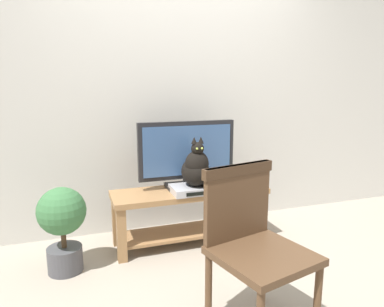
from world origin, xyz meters
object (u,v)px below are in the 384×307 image
object	(u,v)px
tv_stand	(190,206)
potted_plant	(62,223)
media_box	(195,189)
cat	(196,168)
wooden_chair	(252,236)
book_stack	(240,178)
tv	(187,153)

from	to	relation	value
tv_stand	potted_plant	size ratio (longest dim) A/B	2.07
media_box	cat	distance (m)	0.18
wooden_chair	potted_plant	world-z (taller)	wooden_chair
cat	wooden_chair	world-z (taller)	cat
media_box	cat	bearing A→B (deg)	-84.95
tv_stand	book_stack	xyz separation A→B (m)	(0.46, -0.01, 0.21)
tv_stand	cat	bearing A→B (deg)	-79.23
tv_stand	media_box	size ratio (longest dim) A/B	3.29
book_stack	potted_plant	xyz separation A→B (m)	(-1.47, -0.15, -0.15)
tv	book_stack	xyz separation A→B (m)	(0.46, -0.09, -0.24)
media_box	wooden_chair	world-z (taller)	wooden_chair
cat	tv_stand	bearing A→B (deg)	100.77
media_box	potted_plant	bearing A→B (deg)	-175.75
tv	media_box	distance (m)	0.31
tv_stand	cat	world-z (taller)	cat
tv_stand	media_box	distance (m)	0.20
media_box	cat	world-z (taller)	cat
tv	wooden_chair	size ratio (longest dim) A/B	0.93
tv_stand	potted_plant	world-z (taller)	potted_plant
book_stack	potted_plant	world-z (taller)	potted_plant
media_box	wooden_chair	xyz separation A→B (m)	(-0.03, -1.01, 0.03)
media_box	book_stack	size ratio (longest dim) A/B	1.90
tv_stand	media_box	bearing A→B (deg)	-78.31
cat	potted_plant	world-z (taller)	cat
wooden_chair	tv_stand	bearing A→B (deg)	89.34
media_box	potted_plant	world-z (taller)	potted_plant
book_stack	cat	bearing A→B (deg)	-168.23
book_stack	media_box	bearing A→B (deg)	-170.01
tv	media_box	bearing A→B (deg)	-83.89
book_stack	potted_plant	size ratio (longest dim) A/B	0.33
tv_stand	book_stack	distance (m)	0.50
tv_stand	tv	bearing A→B (deg)	89.98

